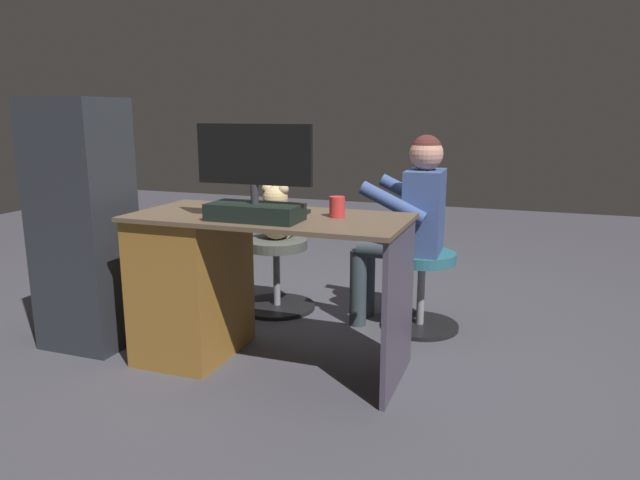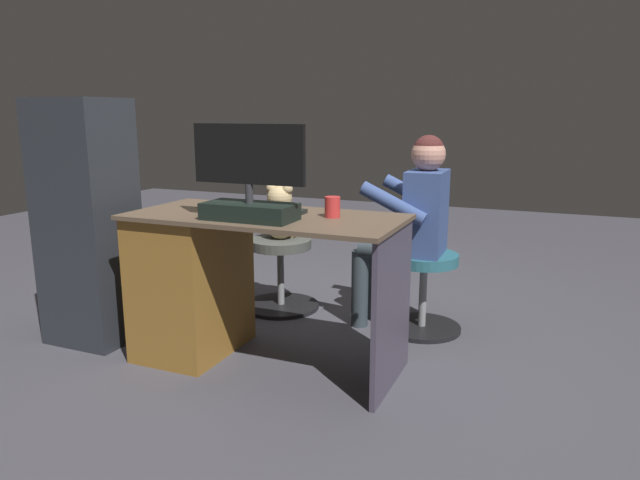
% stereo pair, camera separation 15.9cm
% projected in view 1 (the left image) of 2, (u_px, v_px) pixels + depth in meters
% --- Properties ---
extents(ground_plane, '(10.00, 10.00, 0.00)m').
position_uv_depth(ground_plane, '(297.00, 339.00, 3.23)').
color(ground_plane, '#45434C').
extents(desk, '(1.32, 0.61, 0.76)m').
position_uv_depth(desk, '(207.00, 280.00, 2.94)').
color(desk, brown).
rests_on(desk, ground_plane).
extents(monitor, '(0.55, 0.20, 0.43)m').
position_uv_depth(monitor, '(254.00, 190.00, 2.59)').
color(monitor, black).
rests_on(monitor, desk).
extents(keyboard, '(0.42, 0.14, 0.02)m').
position_uv_depth(keyboard, '(265.00, 211.00, 2.82)').
color(keyboard, black).
rests_on(keyboard, desk).
extents(computer_mouse, '(0.06, 0.10, 0.04)m').
position_uv_depth(computer_mouse, '(215.00, 205.00, 2.94)').
color(computer_mouse, '#2B2627').
rests_on(computer_mouse, desk).
extents(cup, '(0.07, 0.07, 0.10)m').
position_uv_depth(cup, '(337.00, 207.00, 2.69)').
color(cup, red).
rests_on(cup, desk).
extents(tv_remote, '(0.09, 0.16, 0.02)m').
position_uv_depth(tv_remote, '(232.00, 212.00, 2.80)').
color(tv_remote, black).
rests_on(tv_remote, desk).
extents(office_chair_teddy, '(0.49, 0.49, 0.46)m').
position_uv_depth(office_chair_teddy, '(277.00, 269.00, 3.68)').
color(office_chair_teddy, black).
rests_on(office_chair_teddy, ground_plane).
extents(teddy_bear, '(0.24, 0.24, 0.35)m').
position_uv_depth(teddy_bear, '(276.00, 214.00, 3.62)').
color(teddy_bear, tan).
rests_on(teddy_bear, office_chair_teddy).
extents(visitor_chair, '(0.45, 0.45, 0.46)m').
position_uv_depth(visitor_chair, '(421.00, 283.00, 3.34)').
color(visitor_chair, black).
rests_on(visitor_chair, ground_plane).
extents(person, '(0.51, 0.48, 1.12)m').
position_uv_depth(person, '(409.00, 216.00, 3.29)').
color(person, '#3A5089').
rests_on(person, ground_plane).
extents(equipment_rack, '(0.44, 0.36, 1.31)m').
position_uv_depth(equipment_rack, '(83.00, 226.00, 3.04)').
color(equipment_rack, '#292D33').
rests_on(equipment_rack, ground_plane).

